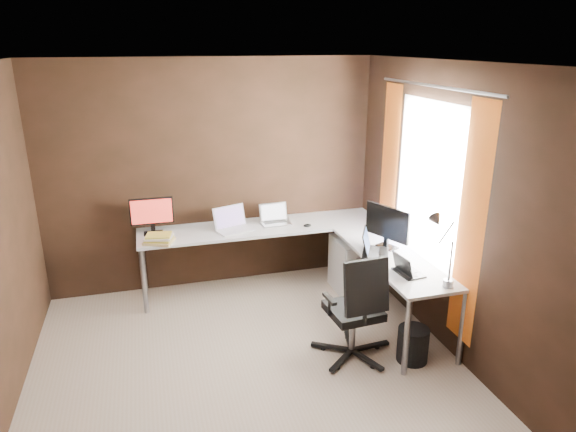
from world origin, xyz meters
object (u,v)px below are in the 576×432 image
object	(u,v)px
monitor_left	(152,214)
wastebasket	(413,344)
laptop_silver	(275,219)
book_stack	(159,239)
laptop_white	(232,225)
drawer_pedestal	(354,265)
monitor_right	(387,225)
laptop_black_big	(372,249)
office_chair	(355,327)
desk_lamp	(441,241)
laptop_black_small	(406,270)

from	to	relation	value
monitor_left	wastebasket	xyz separation A→B (m)	(2.08, -1.84, -0.79)
laptop_silver	book_stack	size ratio (longest dim) A/B	0.96
laptop_white	laptop_silver	xyz separation A→B (m)	(0.49, 0.08, -0.01)
drawer_pedestal	monitor_right	xyz separation A→B (m)	(0.07, -0.59, 0.67)
drawer_pedestal	book_stack	size ratio (longest dim) A/B	1.77
laptop_black_big	office_chair	world-z (taller)	office_chair
laptop_white	wastebasket	distance (m)	2.22
wastebasket	laptop_white	bearing A→B (deg)	126.11
laptop_white	laptop_silver	bearing A→B (deg)	-9.44
laptop_black_big	desk_lamp	size ratio (longest dim) A/B	0.67
wastebasket	office_chair	bearing A→B (deg)	157.65
monitor_right	book_stack	size ratio (longest dim) A/B	1.42
monitor_left	laptop_black_small	xyz separation A→B (m)	(2.08, -1.62, -0.18)
office_chair	monitor_right	bearing A→B (deg)	43.08
desk_lamp	monitor_right	bearing A→B (deg)	73.17
laptop_white	book_stack	size ratio (longest dim) A/B	1.28
monitor_right	office_chair	bearing A→B (deg)	113.57
monitor_left	book_stack	size ratio (longest dim) A/B	1.31
laptop_black_big	wastebasket	xyz separation A→B (m)	(0.09, -0.71, -0.63)
book_stack	wastebasket	world-z (taller)	book_stack
monitor_left	laptop_black_small	distance (m)	2.64
office_chair	laptop_white	bearing A→B (deg)	113.02
desk_lamp	monitor_left	bearing A→B (deg)	119.74
laptop_black_small	desk_lamp	world-z (taller)	desk_lamp
drawer_pedestal	laptop_silver	distance (m)	1.01
monitor_left	laptop_black_small	size ratio (longest dim) A/B	1.56
book_stack	desk_lamp	xyz separation A→B (m)	(2.18, -1.59, 0.35)
laptop_black_big	monitor_left	bearing A→B (deg)	88.67
monitor_left	book_stack	bearing A→B (deg)	-80.31
monitor_right	monitor_left	bearing A→B (deg)	40.91
monitor_left	laptop_silver	xyz separation A→B (m)	(1.31, -0.03, -0.17)
laptop_black_small	desk_lamp	bearing A→B (deg)	-155.32
wastebasket	book_stack	bearing A→B (deg)	142.63
laptop_white	laptop_silver	distance (m)	0.49
laptop_silver	office_chair	bearing A→B (deg)	-82.24
book_stack	office_chair	size ratio (longest dim) A/B	0.34
drawer_pedestal	wastebasket	size ratio (longest dim) A/B	1.94
monitor_right	laptop_black_big	world-z (taller)	monitor_right
monitor_left	monitor_right	distance (m)	2.41
book_stack	wastebasket	xyz separation A→B (m)	(2.03, -1.55, -0.62)
desk_lamp	office_chair	size ratio (longest dim) A/B	0.63
office_chair	drawer_pedestal	bearing A→B (deg)	63.42
drawer_pedestal	laptop_white	world-z (taller)	laptop_white
laptop_black_small	wastebasket	world-z (taller)	laptop_black_small
laptop_white	laptop_black_small	size ratio (longest dim) A/B	1.53
laptop_silver	wastebasket	world-z (taller)	laptop_silver
desk_lamp	wastebasket	distance (m)	0.98
laptop_white	desk_lamp	world-z (taller)	desk_lamp
drawer_pedestal	monitor_left	distance (m)	2.24
drawer_pedestal	laptop_black_small	distance (m)	1.28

